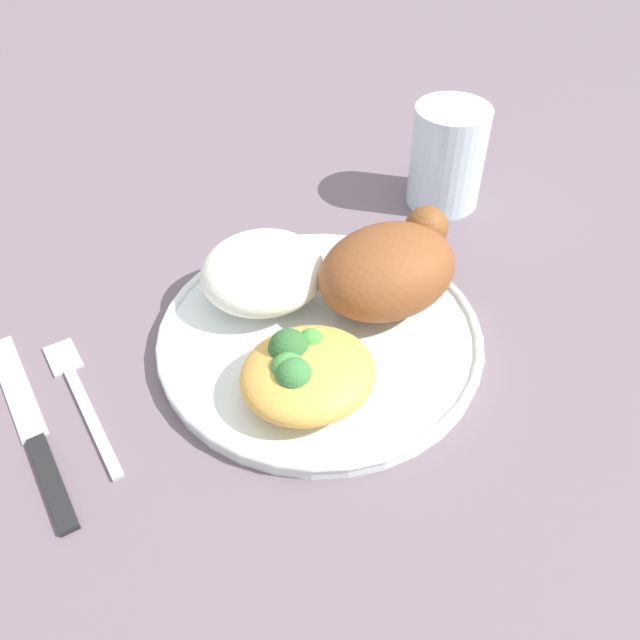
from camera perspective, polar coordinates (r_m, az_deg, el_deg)
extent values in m
plane|color=#6A5A64|center=(0.52, 0.00, -1.98)|extent=(2.00, 2.00, 0.00)
cylinder|color=white|center=(0.51, 0.00, -1.55)|extent=(0.25, 0.25, 0.01)
torus|color=white|center=(0.51, 0.00, -1.12)|extent=(0.25, 0.25, 0.01)
ellipsoid|color=brown|center=(0.51, 5.63, 4.38)|extent=(0.11, 0.09, 0.06)
sphere|color=brown|center=(0.54, 9.11, 7.83)|extent=(0.03, 0.03, 0.03)
ellipsoid|color=white|center=(0.52, -4.92, 4.14)|extent=(0.10, 0.09, 0.05)
ellipsoid|color=gold|center=(0.45, -1.03, -4.64)|extent=(0.10, 0.09, 0.03)
sphere|color=#48983D|center=(0.46, -0.79, -1.83)|extent=(0.02, 0.02, 0.02)
sphere|color=#3C7D3C|center=(0.44, -2.27, -4.82)|extent=(0.03, 0.03, 0.03)
sphere|color=#336631|center=(0.45, -2.71, -2.48)|extent=(0.03, 0.03, 0.03)
sphere|color=#4B9844|center=(0.44, -2.75, -4.33)|extent=(0.03, 0.03, 0.03)
cube|color=#B2B2B7|center=(0.49, -19.02, -7.99)|extent=(0.01, 0.11, 0.01)
cube|color=#B2B2B7|center=(0.54, -21.20, -2.93)|extent=(0.02, 0.03, 0.00)
cube|color=black|center=(0.47, -22.08, -12.61)|extent=(0.01, 0.08, 0.01)
cube|color=#B2B2B7|center=(0.53, -24.63, -5.17)|extent=(0.02, 0.11, 0.00)
cylinder|color=silver|center=(0.65, 10.87, 13.60)|extent=(0.07, 0.07, 0.10)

